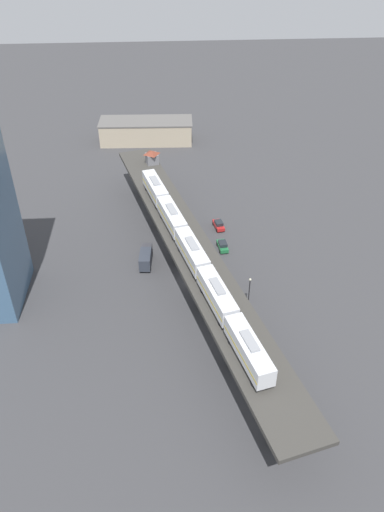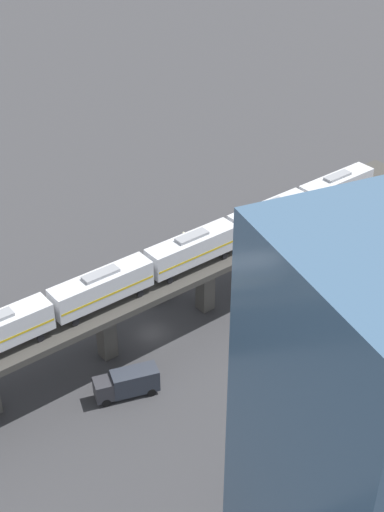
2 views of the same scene
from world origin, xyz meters
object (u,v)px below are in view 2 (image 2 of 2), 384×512
street_car_green (53,313)px  office_tower (382,466)px  delivery_truck (127,383)px  street_lamp (184,250)px  street_car_black (160,289)px  subway_train (192,249)px

street_car_green → office_tower: office_tower is taller
delivery_truck → office_tower: bearing=-165.1°
street_lamp → office_tower: (-50.65, 6.70, 13.89)m
street_car_black → delivery_truck: size_ratio=0.64×
subway_train → office_tower: (-40.27, 3.39, 6.80)m
delivery_truck → street_lamp: size_ratio=1.06×
street_car_black → street_car_green: (0.66, 14.48, 0.00)m
subway_train → delivery_truck: (-8.89, 11.72, -9.44)m
delivery_truck → street_car_green: bearing=14.2°
subway_train → street_car_green: (7.85, 15.95, -10.26)m
subway_train → office_tower: office_tower is taller
subway_train → street_car_green: size_ratio=13.37×
delivery_truck → office_tower: 36.30m
delivery_truck → street_car_black: bearing=-32.5°
subway_train → delivery_truck: 17.48m
delivery_truck → office_tower: size_ratio=0.20×
street_car_black → office_tower: bearing=177.7°
subway_train → delivery_truck: subway_train is taller
street_lamp → street_car_green: bearing=97.5°
street_lamp → office_tower: office_tower is taller
subway_train → street_lamp: subway_train is taller
street_car_green → street_car_black: bearing=-92.6°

